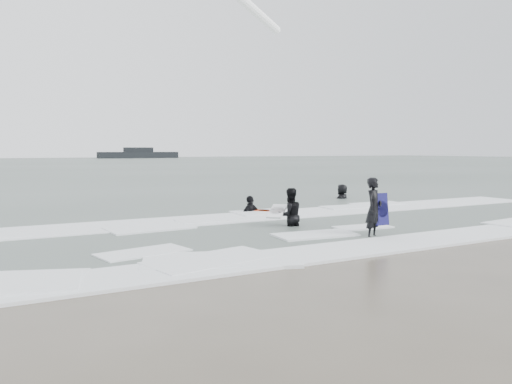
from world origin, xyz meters
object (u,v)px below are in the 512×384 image
surfer_centre (373,238)px  surfer_wading (290,227)px  vessel_horizon (138,154)px  surfer_right_far (342,199)px  surfer_right_near (251,214)px

surfer_centre → surfer_wading: surfer_wading is taller
surfer_centre → surfer_wading: 3.12m
surfer_wading → vessel_horizon: 141.29m
surfer_right_far → surfer_right_near: bearing=-23.2°
surfer_wading → surfer_right_near: 3.86m
surfer_centre → surfer_wading: bearing=85.3°
surfer_right_near → vessel_horizon: vessel_horizon is taller
vessel_horizon → surfer_wading: bearing=-102.6°
surfer_wading → vessel_horizon: (30.91, 137.86, 1.23)m
surfer_right_near → vessel_horizon: 137.45m
surfer_centre → surfer_right_far: size_ratio=0.93×
surfer_right_near → vessel_horizon: bearing=-121.1°
surfer_centre → surfer_wading: (-1.10, 2.92, 0.00)m
surfer_centre → vessel_horizon: bearing=52.7°
surfer_centre → vessel_horizon: size_ratio=0.08×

